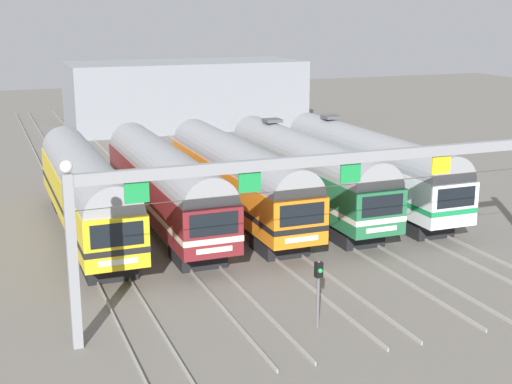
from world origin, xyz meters
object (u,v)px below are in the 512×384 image
at_px(commuter_train_green, 304,169).
at_px(commuter_train_white, 367,164).
at_px(commuter_train_maroon, 164,181).
at_px(yard_signal_mast, 319,281).
at_px(commuter_train_yellow, 85,188).
at_px(commuter_train_orange, 237,175).
at_px(catenary_gantry, 350,181).

bearing_deg(commuter_train_green, commuter_train_white, 0.00).
bearing_deg(commuter_train_green, commuter_train_maroon, -179.97).
bearing_deg(commuter_train_maroon, yard_signal_mast, -81.86).
bearing_deg(commuter_train_yellow, commuter_train_green, 0.02).
relative_size(commuter_train_orange, commuter_train_green, 1.00).
height_order(commuter_train_orange, commuter_train_green, commuter_train_green).
relative_size(commuter_train_maroon, catenary_gantry, 0.80).
bearing_deg(commuter_train_maroon, catenary_gantry, -72.16).
xyz_separation_m(commuter_train_maroon, catenary_gantry, (4.34, -13.49, 2.59)).
bearing_deg(yard_signal_mast, catenary_gantry, 37.82).
relative_size(commuter_train_green, commuter_train_white, 1.00).
relative_size(commuter_train_white, catenary_gantry, 0.80).
height_order(commuter_train_green, commuter_train_white, same).
distance_m(commuter_train_yellow, commuter_train_green, 13.03).
bearing_deg(commuter_train_white, commuter_train_green, 180.00).
bearing_deg(commuter_train_green, yard_signal_mast, -113.22).
bearing_deg(commuter_train_orange, commuter_train_maroon, 180.00).
height_order(commuter_train_yellow, catenary_gantry, catenary_gantry).
distance_m(commuter_train_maroon, commuter_train_orange, 4.34).
distance_m(commuter_train_green, commuter_train_white, 4.34).
height_order(commuter_train_maroon, commuter_train_white, commuter_train_white).
height_order(commuter_train_yellow, commuter_train_orange, same).
xyz_separation_m(commuter_train_yellow, commuter_train_green, (13.03, 0.00, 0.00)).
bearing_deg(commuter_train_yellow, commuter_train_white, 0.01).
bearing_deg(commuter_train_orange, commuter_train_white, 0.03).
bearing_deg(commuter_train_yellow, catenary_gantry, -57.23).
bearing_deg(commuter_train_white, catenary_gantry, -122.76).
bearing_deg(commuter_train_white, yard_signal_mast, -125.57).
bearing_deg(yard_signal_mast, commuter_train_maroon, 98.14).
xyz_separation_m(commuter_train_green, yard_signal_mast, (-6.52, -15.19, -0.78)).
height_order(commuter_train_green, yard_signal_mast, commuter_train_green).
bearing_deg(commuter_train_green, catenary_gantry, -107.84).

